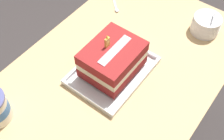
% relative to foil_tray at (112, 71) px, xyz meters
% --- Properties ---
extents(dining_table, '(1.24, 0.73, 0.73)m').
position_rel_foil_tray_xyz_m(dining_table, '(-0.02, -0.01, -0.11)').
color(dining_table, tan).
rests_on(dining_table, ground_plane).
extents(foil_tray, '(0.33, 0.25, 0.02)m').
position_rel_foil_tray_xyz_m(foil_tray, '(0.00, 0.00, 0.00)').
color(foil_tray, silver).
rests_on(foil_tray, dining_table).
extents(birthday_cake, '(0.22, 0.18, 0.17)m').
position_rel_foil_tray_xyz_m(birthday_cake, '(-0.00, -0.00, 0.08)').
color(birthday_cake, maroon).
rests_on(birthday_cake, foil_tray).
extents(bowl_stack, '(0.12, 0.12, 0.13)m').
position_rel_foil_tray_xyz_m(bowl_stack, '(0.43, -0.19, 0.03)').
color(bowl_stack, white).
rests_on(bowl_stack, dining_table).
extents(serving_spoon_by_bowls, '(0.10, 0.11, 0.01)m').
position_rel_foil_tray_xyz_m(serving_spoon_by_bowls, '(0.32, 0.22, -0.00)').
color(serving_spoon_by_bowls, silver).
rests_on(serving_spoon_by_bowls, dining_table).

